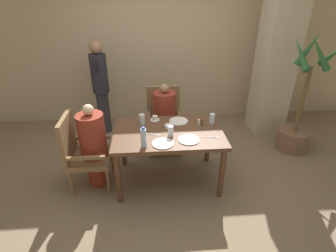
{
  "coord_description": "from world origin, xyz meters",
  "views": [
    {
      "loc": [
        -0.22,
        -2.77,
        2.28
      ],
      "look_at": [
        0.0,
        0.04,
        0.78
      ],
      "focal_mm": 28.0,
      "sensor_mm": 36.0,
      "label": 1
    }
  ],
  "objects_px": {
    "glass_tall_mid": "(171,131)",
    "chair_far_side": "(164,118)",
    "plate_main_right": "(163,144)",
    "teacup_with_saucer": "(155,118)",
    "water_bottle": "(144,138)",
    "diner_in_left_chair": "(94,145)",
    "potted_palm": "(297,122)",
    "glass_tall_far": "(142,119)",
    "plate_main_left": "(189,140)",
    "plate_dessert_center": "(179,121)",
    "glass_tall_near": "(212,119)",
    "standing_host": "(101,86)",
    "bowl_small": "(169,126)",
    "chair_left_side": "(82,151)",
    "diner_in_far_chair": "(165,119)"
  },
  "relations": [
    {
      "from": "glass_tall_mid",
      "to": "chair_far_side",
      "type": "bearing_deg",
      "value": 91.02
    },
    {
      "from": "plate_main_right",
      "to": "teacup_with_saucer",
      "type": "bearing_deg",
      "value": 96.33
    },
    {
      "from": "chair_far_side",
      "to": "water_bottle",
      "type": "relative_size",
      "value": 3.88
    },
    {
      "from": "diner_in_left_chair",
      "to": "plate_main_right",
      "type": "height_order",
      "value": "diner_in_left_chair"
    },
    {
      "from": "diner_in_left_chair",
      "to": "potted_palm",
      "type": "bearing_deg",
      "value": 11.57
    },
    {
      "from": "potted_palm",
      "to": "water_bottle",
      "type": "height_order",
      "value": "potted_palm"
    },
    {
      "from": "chair_far_side",
      "to": "water_bottle",
      "type": "height_order",
      "value": "water_bottle"
    },
    {
      "from": "glass_tall_mid",
      "to": "glass_tall_far",
      "type": "height_order",
      "value": "same"
    },
    {
      "from": "plate_main_left",
      "to": "plate_dessert_center",
      "type": "height_order",
      "value": "same"
    },
    {
      "from": "water_bottle",
      "to": "glass_tall_near",
      "type": "bearing_deg",
      "value": 29.79
    },
    {
      "from": "water_bottle",
      "to": "glass_tall_mid",
      "type": "relative_size",
      "value": 1.84
    },
    {
      "from": "standing_host",
      "to": "glass_tall_near",
      "type": "bearing_deg",
      "value": -38.54
    },
    {
      "from": "teacup_with_saucer",
      "to": "bowl_small",
      "type": "bearing_deg",
      "value": -53.24
    },
    {
      "from": "potted_palm",
      "to": "bowl_small",
      "type": "xyz_separation_m",
      "value": [
        -1.99,
        -0.51,
        0.28
      ]
    },
    {
      "from": "plate_dessert_center",
      "to": "glass_tall_mid",
      "type": "bearing_deg",
      "value": -110.35
    },
    {
      "from": "teacup_with_saucer",
      "to": "bowl_small",
      "type": "height_order",
      "value": "teacup_with_saucer"
    },
    {
      "from": "chair_left_side",
      "to": "diner_in_left_chair",
      "type": "distance_m",
      "value": 0.16
    },
    {
      "from": "chair_left_side",
      "to": "glass_tall_far",
      "type": "xyz_separation_m",
      "value": [
        0.75,
        0.22,
        0.29
      ]
    },
    {
      "from": "chair_left_side",
      "to": "plate_dessert_center",
      "type": "height_order",
      "value": "chair_left_side"
    },
    {
      "from": "glass_tall_near",
      "to": "water_bottle",
      "type": "bearing_deg",
      "value": -150.21
    },
    {
      "from": "plate_main_right",
      "to": "glass_tall_mid",
      "type": "bearing_deg",
      "value": 58.18
    },
    {
      "from": "water_bottle",
      "to": "diner_in_far_chair",
      "type": "bearing_deg",
      "value": 73.93
    },
    {
      "from": "plate_main_right",
      "to": "glass_tall_near",
      "type": "distance_m",
      "value": 0.8
    },
    {
      "from": "chair_left_side",
      "to": "glass_tall_near",
      "type": "relative_size",
      "value": 7.13
    },
    {
      "from": "plate_dessert_center",
      "to": "glass_tall_mid",
      "type": "relative_size",
      "value": 1.83
    },
    {
      "from": "bowl_small",
      "to": "glass_tall_near",
      "type": "relative_size",
      "value": 0.81
    },
    {
      "from": "chair_left_side",
      "to": "chair_far_side",
      "type": "bearing_deg",
      "value": 38.04
    },
    {
      "from": "plate_main_left",
      "to": "teacup_with_saucer",
      "type": "xyz_separation_m",
      "value": [
        -0.37,
        0.54,
        0.02
      ]
    },
    {
      "from": "plate_main_right",
      "to": "water_bottle",
      "type": "distance_m",
      "value": 0.24
    },
    {
      "from": "chair_far_side",
      "to": "glass_tall_near",
      "type": "distance_m",
      "value": 0.93
    },
    {
      "from": "chair_far_side",
      "to": "chair_left_side",
      "type": "bearing_deg",
      "value": -141.96
    },
    {
      "from": "diner_in_left_chair",
      "to": "chair_left_side",
      "type": "bearing_deg",
      "value": 180.0
    },
    {
      "from": "chair_left_side",
      "to": "plate_dessert_center",
      "type": "bearing_deg",
      "value": 11.64
    },
    {
      "from": "potted_palm",
      "to": "chair_left_side",
      "type": "bearing_deg",
      "value": -168.98
    },
    {
      "from": "chair_far_side",
      "to": "plate_main_left",
      "type": "relative_size",
      "value": 3.91
    },
    {
      "from": "diner_in_far_chair",
      "to": "teacup_with_saucer",
      "type": "distance_m",
      "value": 0.44
    },
    {
      "from": "plate_main_right",
      "to": "bowl_small",
      "type": "bearing_deg",
      "value": 75.08
    },
    {
      "from": "plate_dessert_center",
      "to": "glass_tall_far",
      "type": "distance_m",
      "value": 0.48
    },
    {
      "from": "bowl_small",
      "to": "water_bottle",
      "type": "bearing_deg",
      "value": -125.94
    },
    {
      "from": "teacup_with_saucer",
      "to": "glass_tall_mid",
      "type": "distance_m",
      "value": 0.47
    },
    {
      "from": "chair_left_side",
      "to": "plate_main_right",
      "type": "xyz_separation_m",
      "value": [
        0.98,
        -0.29,
        0.23
      ]
    },
    {
      "from": "plate_dessert_center",
      "to": "chair_left_side",
      "type": "bearing_deg",
      "value": -168.36
    },
    {
      "from": "plate_main_left",
      "to": "glass_tall_near",
      "type": "distance_m",
      "value": 0.53
    },
    {
      "from": "chair_left_side",
      "to": "plate_dessert_center",
      "type": "relative_size",
      "value": 3.91
    },
    {
      "from": "plate_main_right",
      "to": "glass_tall_far",
      "type": "xyz_separation_m",
      "value": [
        -0.23,
        0.5,
        0.06
      ]
    },
    {
      "from": "chair_far_side",
      "to": "potted_palm",
      "type": "xyz_separation_m",
      "value": [
        2.01,
        -0.23,
        -0.03
      ]
    },
    {
      "from": "plate_dessert_center",
      "to": "teacup_with_saucer",
      "type": "distance_m",
      "value": 0.31
    },
    {
      "from": "diner_in_far_chair",
      "to": "glass_tall_near",
      "type": "distance_m",
      "value": 0.81
    },
    {
      "from": "chair_far_side",
      "to": "plate_dessert_center",
      "type": "distance_m",
      "value": 0.64
    },
    {
      "from": "diner_in_left_chair",
      "to": "water_bottle",
      "type": "bearing_deg",
      "value": -28.42
    }
  ]
}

